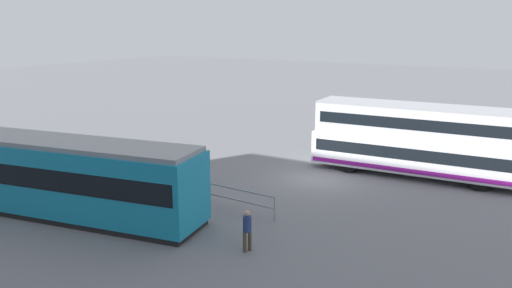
{
  "coord_description": "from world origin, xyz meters",
  "views": [
    {
      "loc": [
        -10.87,
        24.55,
        8.24
      ],
      "look_at": [
        2.14,
        2.97,
        2.29
      ],
      "focal_mm": 35.95,
      "sensor_mm": 36.0,
      "label": 1
    }
  ],
  "objects_px": {
    "pedestrian_near_railing": "(189,163)",
    "double_decker_bus": "(420,140)",
    "pedestrian_crossing": "(247,228)",
    "tram_yellow": "(71,177)",
    "info_sign": "(107,154)"
  },
  "relations": [
    {
      "from": "pedestrian_crossing",
      "to": "tram_yellow",
      "type": "bearing_deg",
      "value": 5.78
    },
    {
      "from": "pedestrian_near_railing",
      "to": "info_sign",
      "type": "relative_size",
      "value": 0.71
    },
    {
      "from": "pedestrian_near_railing",
      "to": "pedestrian_crossing",
      "type": "bearing_deg",
      "value": 141.45
    },
    {
      "from": "pedestrian_near_railing",
      "to": "double_decker_bus",
      "type": "bearing_deg",
      "value": -144.76
    },
    {
      "from": "double_decker_bus",
      "to": "pedestrian_crossing",
      "type": "height_order",
      "value": "double_decker_bus"
    },
    {
      "from": "pedestrian_near_railing",
      "to": "pedestrian_crossing",
      "type": "height_order",
      "value": "pedestrian_near_railing"
    },
    {
      "from": "tram_yellow",
      "to": "info_sign",
      "type": "relative_size",
      "value": 5.02
    },
    {
      "from": "pedestrian_crossing",
      "to": "info_sign",
      "type": "xyz_separation_m",
      "value": [
        10.47,
        -3.04,
        0.79
      ]
    },
    {
      "from": "pedestrian_near_railing",
      "to": "info_sign",
      "type": "height_order",
      "value": "info_sign"
    },
    {
      "from": "tram_yellow",
      "to": "info_sign",
      "type": "distance_m",
      "value": 4.39
    },
    {
      "from": "pedestrian_crossing",
      "to": "info_sign",
      "type": "bearing_deg",
      "value": -16.2
    },
    {
      "from": "pedestrian_crossing",
      "to": "info_sign",
      "type": "relative_size",
      "value": 0.65
    },
    {
      "from": "double_decker_bus",
      "to": "pedestrian_crossing",
      "type": "xyz_separation_m",
      "value": [
        2.99,
        13.0,
        -1.11
      ]
    },
    {
      "from": "tram_yellow",
      "to": "pedestrian_near_railing",
      "type": "height_order",
      "value": "tram_yellow"
    },
    {
      "from": "info_sign",
      "to": "double_decker_bus",
      "type": "bearing_deg",
      "value": -143.49
    }
  ]
}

